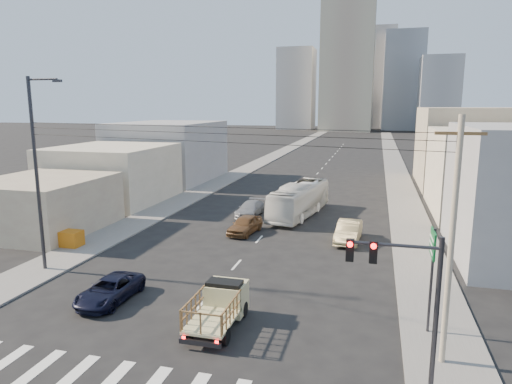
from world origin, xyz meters
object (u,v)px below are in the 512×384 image
at_px(flatbed_pickup, 219,304).
at_px(utility_pole, 452,241).
at_px(sedan_grey, 250,209).
at_px(green_sign, 432,256).
at_px(navy_pickup, 110,290).
at_px(sedan_tan, 349,231).
at_px(city_bus, 300,200).
at_px(sedan_brown, 245,225).
at_px(traffic_signal, 406,288).
at_px(crate_stack, 69,238).
at_px(streetlamp_left, 38,170).

xyz_separation_m(flatbed_pickup, utility_pole, (9.81, -0.79, 4.09)).
height_order(sedan_grey, green_sign, green_sign).
distance_m(navy_pickup, sedan_tan, 18.45).
distance_m(flatbed_pickup, city_bus, 22.78).
relative_size(navy_pickup, sedan_brown, 1.05).
distance_m(sedan_brown, traffic_signal, 22.23).
height_order(sedan_brown, crate_stack, sedan_brown).
xyz_separation_m(green_sign, crate_stack, (-24.16, 6.95, -3.05)).
bearing_deg(city_bus, traffic_signal, -63.55).
distance_m(flatbed_pickup, traffic_signal, 9.22).
distance_m(navy_pickup, green_sign, 16.35).
relative_size(city_bus, traffic_signal, 1.84).
bearing_deg(utility_pole, green_sign, 97.67).
bearing_deg(flatbed_pickup, green_sign, 10.24).
bearing_deg(traffic_signal, navy_pickup, 163.17).
height_order(sedan_grey, crate_stack, sedan_grey).
bearing_deg(sedan_tan, green_sign, -68.79).
distance_m(navy_pickup, sedan_brown, 14.80).
relative_size(sedan_grey, utility_pole, 0.46).
height_order(sedan_tan, utility_pole, utility_pole).
distance_m(sedan_grey, crate_stack, 16.40).
distance_m(traffic_signal, crate_stack, 25.94).
xyz_separation_m(flatbed_pickup, traffic_signal, (8.08, -3.30, 2.98)).
bearing_deg(city_bus, utility_pole, -58.17).
relative_size(sedan_grey, traffic_signal, 0.77).
height_order(streetlamp_left, crate_stack, streetlamp_left).
relative_size(sedan_grey, green_sign, 0.93).
relative_size(sedan_brown, crate_stack, 2.38).
xyz_separation_m(sedan_brown, traffic_signal, (11.30, -18.84, 3.35)).
xyz_separation_m(flatbed_pickup, navy_pickup, (-6.57, 1.13, -0.47)).
xyz_separation_m(green_sign, utility_pole, (0.34, -2.50, 1.44)).
bearing_deg(sedan_brown, sedan_tan, 7.40).
height_order(city_bus, sedan_tan, city_bus).
distance_m(traffic_signal, streetlamp_left, 22.58).
relative_size(sedan_tan, sedan_grey, 1.04).
distance_m(flatbed_pickup, sedan_brown, 15.88).
relative_size(traffic_signal, streetlamp_left, 0.50).
bearing_deg(crate_stack, navy_pickup, -42.83).
distance_m(navy_pickup, city_bus, 22.65).
height_order(flatbed_pickup, sedan_tan, flatbed_pickup).
bearing_deg(sedan_tan, utility_pole, -70.28).
bearing_deg(sedan_grey, green_sign, -51.66).
bearing_deg(traffic_signal, city_bus, 107.11).
bearing_deg(navy_pickup, streetlamp_left, 155.59).
xyz_separation_m(sedan_grey, green_sign, (13.90, -19.74, 3.07)).
distance_m(city_bus, sedan_brown, 7.97).
bearing_deg(utility_pole, sedan_brown, 128.58).
bearing_deg(green_sign, sedan_grey, 125.16).
height_order(sedan_tan, traffic_signal, traffic_signal).
xyz_separation_m(city_bus, green_sign, (9.42, -21.06, 2.20)).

